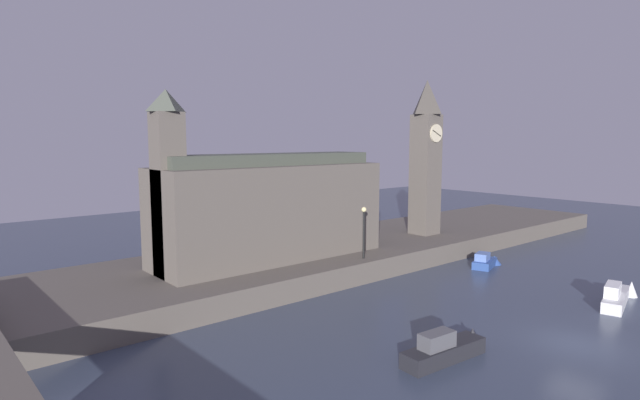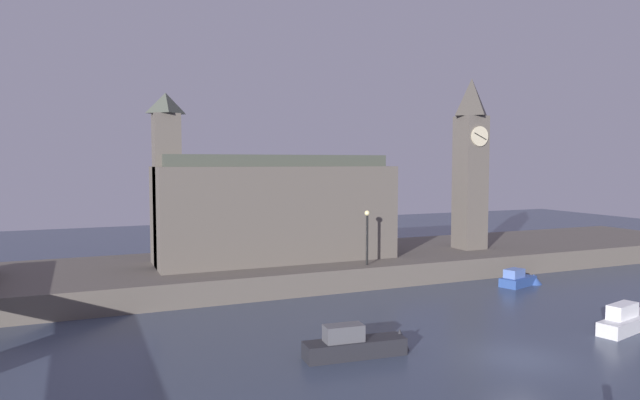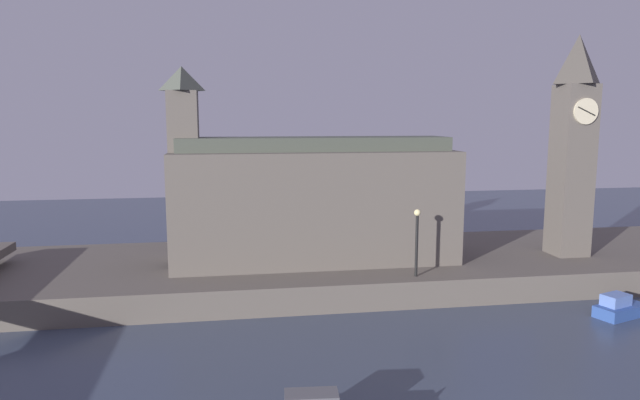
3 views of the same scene
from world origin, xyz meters
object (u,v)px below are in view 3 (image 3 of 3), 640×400
(parliament_hall, at_px, (308,200))
(streetlamp, at_px, (417,234))
(clock_tower, at_px, (573,143))
(boat_tour_blue, at_px, (626,308))

(parliament_hall, distance_m, streetlamp, 6.97)
(clock_tower, height_order, streetlamp, clock_tower)
(parliament_hall, bearing_deg, clock_tower, -3.45)
(parliament_hall, relative_size, boat_tour_blue, 4.58)
(clock_tower, xyz_separation_m, parliament_hall, (-16.29, 0.98, -3.33))
(clock_tower, height_order, parliament_hall, clock_tower)
(streetlamp, xyz_separation_m, boat_tour_blue, (9.95, -3.66, -3.40))
(parliament_hall, bearing_deg, streetlamp, -39.43)
(streetlamp, bearing_deg, clock_tower, 16.98)
(clock_tower, relative_size, boat_tour_blue, 3.70)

